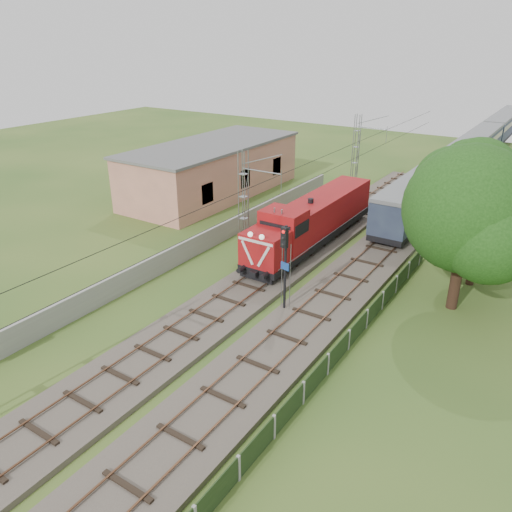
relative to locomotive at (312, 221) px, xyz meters
The scene contains 13 objects.
ground 17.01m from the locomotive, 90.00° to the right, with size 140.00×140.00×0.00m, color #325620.
track_main 10.07m from the locomotive, 90.00° to the right, with size 4.20×70.00×0.45m.
track_side 6.22m from the locomotive, 32.02° to the left, with size 4.20×80.00×0.45m.
catenary 6.00m from the locomotive, 121.16° to the right, with size 3.31×70.00×8.00m.
boundary_wall 8.24m from the locomotive, 143.14° to the right, with size 0.25×40.00×1.50m, color #9E9E99.
station_building 16.61m from the locomotive, 154.58° to the left, with size 8.40×20.40×5.22m.
fence 16.09m from the locomotive, 60.03° to the right, with size 0.12×32.00×1.20m.
locomotive is the anchor object (origin of this frame).
coach_rake 34.60m from the locomotive, 81.69° to the left, with size 2.89×64.40×3.34m.
signal_post 10.58m from the locomotive, 71.85° to the right, with size 0.60×0.47×5.48m.
tree_a 11.99m from the locomotive, ahead, with size 5.42×5.16×7.02m.
tree_b 12.82m from the locomotive, 18.51° to the right, with size 7.60×7.24×9.85m.
tree_c 12.79m from the locomotive, 36.81° to the left, with size 6.37×6.06×8.25m.
Camera 1 is at (15.89, -15.46, 15.09)m, focal length 35.00 mm.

